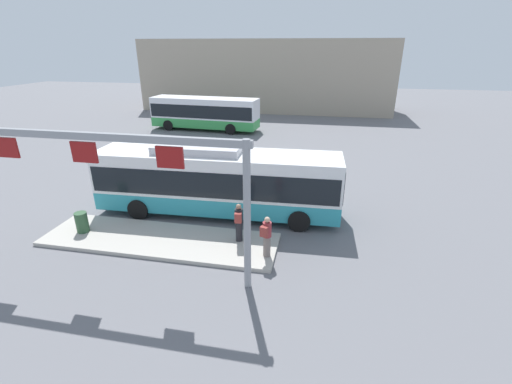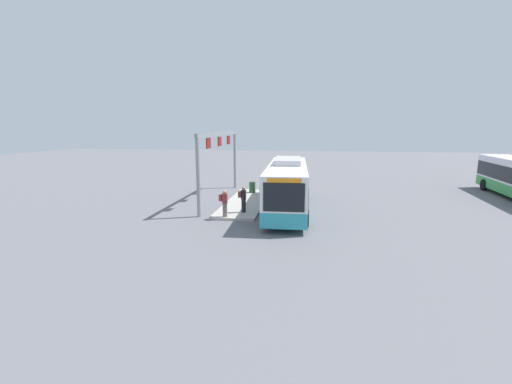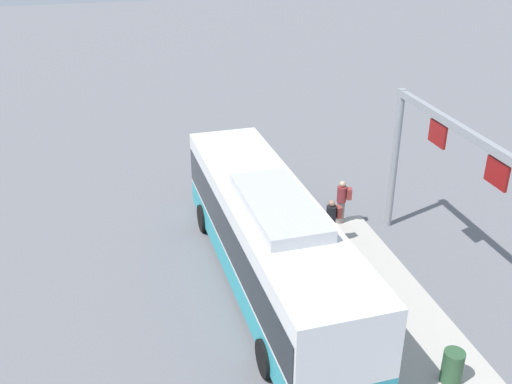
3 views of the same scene
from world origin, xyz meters
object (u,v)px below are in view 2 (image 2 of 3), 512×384
person_boarding (224,203)px  trash_bin (252,187)px  bus_main (287,184)px  person_waiting_near (243,199)px

person_boarding → trash_bin: 8.25m
bus_main → person_waiting_near: bus_main is taller
bus_main → trash_bin: bus_main is taller
person_boarding → person_waiting_near: bearing=71.7°
trash_bin → person_boarding: bearing=-2.6°
person_waiting_near → person_boarding: bearing=-132.4°
bus_main → person_boarding: 4.78m
bus_main → trash_bin: size_ratio=13.06×
person_boarding → person_waiting_near: 1.60m
person_boarding → person_waiting_near: size_ratio=1.00×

